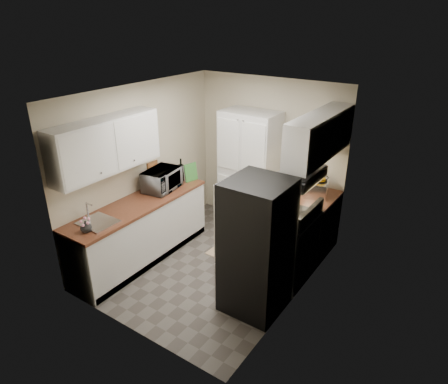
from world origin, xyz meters
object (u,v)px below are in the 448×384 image
object	(u,v)px
electric_range	(287,245)
toaster_oven	(317,188)
wine_bottle	(181,171)
pantry_cabinet	(249,172)
refrigerator	(257,247)
microwave	(162,180)

from	to	relation	value
electric_range	toaster_oven	world-z (taller)	toaster_oven
electric_range	wine_bottle	xyz separation A→B (m)	(-1.98, 0.16, 0.61)
pantry_cabinet	electric_range	distance (m)	1.58
refrigerator	toaster_oven	size ratio (longest dim) A/B	4.30
refrigerator	electric_range	bearing A→B (deg)	87.52
electric_range	microwave	bearing A→B (deg)	-172.04
refrigerator	wine_bottle	xyz separation A→B (m)	(-1.95, 0.96, 0.24)
pantry_cabinet	toaster_oven	distance (m)	1.21
pantry_cabinet	refrigerator	distance (m)	2.07
wine_bottle	toaster_oven	distance (m)	2.13
toaster_oven	wine_bottle	bearing A→B (deg)	-174.28
pantry_cabinet	toaster_oven	size ratio (longest dim) A/B	5.05
electric_range	toaster_oven	bearing A→B (deg)	87.77
refrigerator	wine_bottle	world-z (taller)	refrigerator
microwave	toaster_oven	world-z (taller)	microwave
microwave	wine_bottle	bearing A→B (deg)	-10.51
toaster_oven	microwave	bearing A→B (deg)	-164.11
wine_bottle	refrigerator	bearing A→B (deg)	-26.24
wine_bottle	toaster_oven	xyz separation A→B (m)	(2.01, 0.69, -0.05)
toaster_oven	refrigerator	bearing A→B (deg)	-105.57
microwave	wine_bottle	size ratio (longest dim) A/B	1.73
refrigerator	microwave	xyz separation A→B (m)	(-1.96, 0.52, 0.23)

